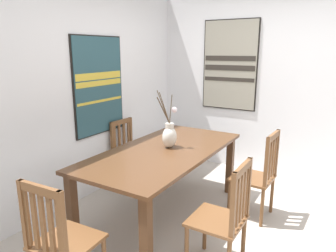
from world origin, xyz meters
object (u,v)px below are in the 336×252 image
(chair_0, at_px, (225,216))
(chair_2, at_px, (258,174))
(dining_table, at_px, (164,158))
(painting_on_back_wall, at_px, (99,86))
(chair_1, at_px, (60,239))
(chair_3, at_px, (129,150))
(painting_on_side_wall, at_px, (230,65))
(centerpiece_vase, at_px, (170,135))

(chair_0, bearing_deg, chair_2, 0.49)
(dining_table, bearing_deg, painting_on_back_wall, 79.47)
(chair_1, height_order, painting_on_back_wall, painting_on_back_wall)
(chair_3, xyz_separation_m, painting_on_side_wall, (1.33, -0.88, 1.10))
(chair_2, xyz_separation_m, painting_on_back_wall, (-0.31, 1.95, 0.87))
(dining_table, relative_size, chair_3, 2.30)
(chair_1, xyz_separation_m, painting_on_back_wall, (1.61, 1.09, 0.86))
(dining_table, distance_m, chair_0, 1.03)
(centerpiece_vase, relative_size, painting_on_back_wall, 0.51)
(chair_3, bearing_deg, dining_table, -120.20)
(painting_on_side_wall, bearing_deg, centerpiece_vase, -179.87)
(chair_0, height_order, chair_1, chair_1)
(chair_1, bearing_deg, chair_2, -24.39)
(painting_on_back_wall, height_order, painting_on_side_wall, painting_on_side_wall)
(dining_table, height_order, centerpiece_vase, centerpiece_vase)
(chair_0, bearing_deg, centerpiece_vase, 55.72)
(chair_2, xyz_separation_m, painting_on_side_wall, (1.34, 0.86, 1.07))
(chair_0, bearing_deg, painting_on_back_wall, 70.28)
(chair_0, distance_m, painting_on_back_wall, 2.26)
(centerpiece_vase, height_order, chair_2, centerpiece_vase)
(dining_table, relative_size, centerpiece_vase, 3.25)
(chair_1, relative_size, chair_3, 1.10)
(chair_2, bearing_deg, painting_on_back_wall, 98.90)
(chair_0, distance_m, chair_3, 2.03)
(dining_table, relative_size, chair_2, 2.08)
(chair_0, height_order, painting_on_side_wall, painting_on_side_wall)
(centerpiece_vase, xyz_separation_m, chair_2, (0.42, -0.86, -0.41))
(centerpiece_vase, height_order, painting_on_back_wall, painting_on_back_wall)
(chair_0, relative_size, chair_3, 1.09)
(chair_1, height_order, chair_3, chair_1)
(chair_2, xyz_separation_m, chair_3, (0.00, 1.75, -0.03))
(centerpiece_vase, distance_m, chair_3, 1.07)
(chair_2, bearing_deg, dining_table, 120.09)
(chair_1, relative_size, chair_2, 0.99)
(chair_1, distance_m, chair_3, 2.11)
(centerpiece_vase, distance_m, painting_on_back_wall, 1.19)
(dining_table, bearing_deg, chair_3, 59.80)
(dining_table, xyz_separation_m, chair_3, (0.51, 0.87, -0.20))
(centerpiece_vase, bearing_deg, chair_1, 179.78)
(dining_table, bearing_deg, centerpiece_vase, -8.20)
(painting_on_side_wall, bearing_deg, painting_on_back_wall, 146.47)
(chair_3, height_order, painting_on_back_wall, painting_on_back_wall)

